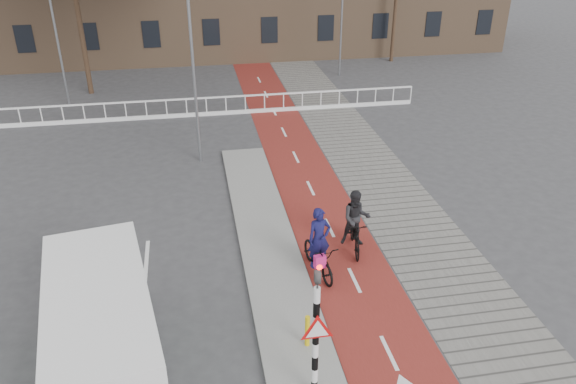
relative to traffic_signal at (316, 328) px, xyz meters
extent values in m
plane|color=#38383A|center=(0.60, 2.02, -1.99)|extent=(120.00, 120.00, 0.00)
cube|color=maroon|center=(2.10, 12.02, -1.98)|extent=(2.50, 60.00, 0.01)
cube|color=slate|center=(4.90, 12.02, -1.98)|extent=(3.00, 60.00, 0.01)
cube|color=gray|center=(-0.10, 6.02, -1.93)|extent=(1.80, 16.00, 0.12)
cylinder|color=black|center=(0.00, 0.02, -0.43)|extent=(0.14, 0.14, 2.88)
imported|color=black|center=(0.00, 0.02, 1.41)|extent=(0.13, 0.16, 0.80)
cylinder|color=#FF0C05|center=(0.00, -0.12, 1.59)|extent=(0.11, 0.02, 0.11)
cylinder|color=#D8B70C|center=(0.16, 1.53, -1.43)|extent=(0.12, 0.12, 0.87)
imported|color=black|center=(1.15, 4.60, -1.44)|extent=(1.07, 2.15, 1.08)
imported|color=#131243|center=(1.15, 4.60, -0.80)|extent=(0.76, 0.57, 1.88)
cube|color=#D41E73|center=(1.05, 4.06, -1.23)|extent=(0.34, 0.25, 0.38)
imported|color=black|center=(2.54, 5.58, -1.40)|extent=(0.83, 1.99, 1.16)
imported|color=black|center=(2.54, 5.58, -0.83)|extent=(0.98, 0.81, 1.82)
cube|color=white|center=(-4.53, 1.58, -0.73)|extent=(3.08, 5.78, 2.19)
cube|color=green|center=(-5.64, 1.58, -0.83)|extent=(0.61, 3.47, 0.55)
cube|color=green|center=(-3.42, 1.58, -0.83)|extent=(0.61, 3.47, 0.55)
cylinder|color=black|center=(-5.76, 3.26, -1.61)|extent=(0.40, 0.80, 0.77)
cylinder|color=black|center=(-3.92, 3.57, -1.61)|extent=(0.40, 0.80, 0.77)
cube|color=silver|center=(-4.40, 19.02, -1.04)|extent=(28.00, 0.08, 0.08)
cube|color=silver|center=(-4.40, 19.02, -1.89)|extent=(28.00, 0.10, 0.20)
cylinder|color=#2F2015|center=(-7.75, 24.06, 2.11)|extent=(0.28, 0.28, 8.20)
cylinder|color=#2F2015|center=(11.70, 28.00, 1.60)|extent=(0.24, 0.24, 7.18)
cylinder|color=slate|center=(-1.96, 13.39, 1.75)|extent=(0.12, 0.12, 7.49)
cylinder|color=slate|center=(-8.65, 22.08, 2.19)|extent=(0.12, 0.12, 8.35)
cylinder|color=slate|center=(7.27, 25.23, 2.22)|extent=(0.12, 0.12, 8.41)
camera|label=1|loc=(-2.16, -8.71, 7.79)|focal=35.00mm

